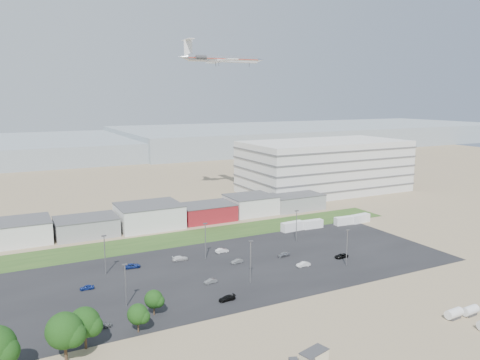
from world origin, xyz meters
TOP-DOWN VIEW (x-y plane):
  - ground at (0.00, 0.00)m, footprint 700.00×700.00m
  - parking_lot at (5.00, 20.00)m, footprint 120.00×50.00m
  - grass_strip at (0.00, 52.00)m, footprint 160.00×16.00m
  - hills_backdrop at (40.00, 315.00)m, footprint 700.00×200.00m
  - building_row at (-17.00, 71.00)m, footprint 170.00×20.00m
  - parking_garage at (90.00, 95.00)m, footprint 80.00×40.00m
  - portable_shed at (-5.86, -28.76)m, footprint 5.74×3.95m
  - storage_tank_nw at (30.69, -28.00)m, footprint 4.03×2.19m
  - storage_tank_ne at (35.06, -28.60)m, footprint 3.91×2.12m
  - box_trailer_a at (37.00, 42.93)m, footprint 8.55×3.24m
  - box_trailer_b at (45.15, 42.47)m, footprint 7.96×2.83m
  - box_trailer_c at (58.42, 40.95)m, footprint 7.87×2.94m
  - box_trailer_d at (65.57, 40.68)m, footprint 8.33×3.33m
  - tree_left at (-44.14, -8.02)m, footprint 6.89×6.89m
  - tree_mid at (-40.33, -5.13)m, footprint 6.10×6.10m
  - tree_right at (-30.02, -3.38)m, footprint 4.44×4.44m
  - tree_near at (-25.05, 2.37)m, footprint 4.23×4.23m
  - lightpole_front_l at (-29.32, 9.22)m, footprint 1.16×0.48m
  - lightpole_front_m at (1.83, 8.69)m, footprint 1.28×0.53m
  - lightpole_front_r at (31.31, 7.32)m, footprint 1.20×0.50m
  - lightpole_back_l at (-29.45, 31.14)m, footprint 1.24×0.52m
  - lightpole_back_m at (-1.31, 30.14)m, footprint 1.25×0.52m
  - lightpole_back_r at (31.15, 31.86)m, footprint 1.21×0.50m
  - airliner at (37.69, 100.70)m, footprint 41.13×29.16m
  - parked_car_0 at (34.00, 12.76)m, footprint 4.40×2.25m
  - parked_car_1 at (20.12, 11.96)m, footprint 4.01×1.62m
  - parked_car_3 at (-8.06, 1.73)m, footprint 4.18×1.93m
  - parked_car_4 at (-7.31, 12.80)m, footprint 3.47×1.47m
  - parked_car_5 at (-35.62, 22.87)m, footprint 3.42×1.50m
  - parked_car_6 at (-8.37, 32.14)m, footprint 4.62×2.19m
  - parked_car_7 at (5.06, 22.60)m, footprint 3.63×1.58m
  - parked_car_9 at (-22.07, 32.40)m, footprint 4.62×2.58m
  - parked_car_10 at (-36.04, 1.73)m, footprint 3.99×1.83m
  - parked_car_11 at (5.17, 32.84)m, footprint 4.01×1.42m
  - parked_car_12 at (19.80, 21.55)m, footprint 4.13×2.01m

SIDE VIEW (x-z plane):
  - ground at x=0.00m, z-range 0.00..0.00m
  - parking_lot at x=5.00m, z-range 0.00..0.01m
  - grass_strip at x=0.00m, z-range 0.00..0.02m
  - parked_car_4 at x=-7.31m, z-range 0.00..1.11m
  - parked_car_10 at x=-36.04m, z-range 0.00..1.13m
  - parked_car_5 at x=-35.62m, z-range 0.00..1.14m
  - parked_car_12 at x=19.80m, z-range 0.00..1.16m
  - parked_car_7 at x=5.06m, z-range 0.00..1.16m
  - parked_car_3 at x=-8.06m, z-range 0.00..1.18m
  - parked_car_0 at x=34.00m, z-range 0.00..1.19m
  - parked_car_9 at x=-22.07m, z-range 0.00..1.22m
  - parked_car_1 at x=20.12m, z-range 0.00..1.30m
  - parked_car_6 at x=-8.37m, z-range 0.00..1.30m
  - parked_car_11 at x=5.17m, z-range 0.00..1.32m
  - storage_tank_ne at x=35.06m, z-range 0.00..2.29m
  - storage_tank_nw at x=30.69m, z-range 0.00..2.35m
  - portable_shed at x=-5.86m, z-range 0.00..2.63m
  - box_trailer_c at x=58.42m, z-range 0.00..2.90m
  - box_trailer_b at x=45.15m, z-range 0.00..2.95m
  - box_trailer_d at x=65.57m, z-range 0.00..3.04m
  - box_trailer_a at x=37.00m, z-range 0.00..3.14m
  - tree_near at x=-25.05m, z-range 0.00..6.35m
  - tree_right at x=-30.02m, z-range 0.00..6.66m
  - building_row at x=-17.00m, z-range 0.00..8.00m
  - hills_backdrop at x=40.00m, z-range 0.00..9.00m
  - tree_mid at x=-40.33m, z-range 0.00..9.15m
  - lightpole_front_l at x=-29.32m, z-range 0.00..9.88m
  - lightpole_front_r at x=31.31m, z-range 0.00..10.21m
  - lightpole_back_r at x=31.15m, z-range 0.00..10.30m
  - tree_left at x=-44.14m, z-range 0.00..10.34m
  - lightpole_back_l at x=-29.45m, z-range 0.00..10.57m
  - lightpole_back_m at x=-1.31m, z-range 0.00..10.60m
  - lightpole_front_m at x=1.83m, z-range 0.00..10.90m
  - parking_garage at x=90.00m, z-range 0.00..25.00m
  - airliner at x=37.69m, z-range 56.81..68.56m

